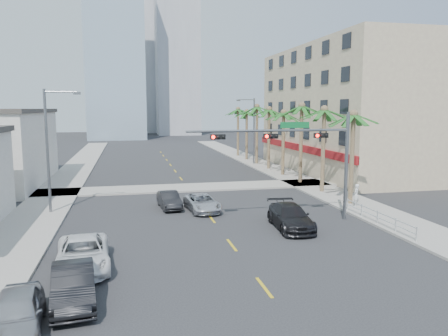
# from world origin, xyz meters

# --- Properties ---
(ground) EXTENTS (260.00, 260.00, 0.00)m
(ground) POSITION_xyz_m (0.00, 0.00, 0.00)
(ground) COLOR #262628
(ground) RESTS_ON ground
(sidewalk_right) EXTENTS (4.00, 120.00, 0.15)m
(sidewalk_right) POSITION_xyz_m (12.00, 20.00, 0.07)
(sidewalk_right) COLOR gray
(sidewalk_right) RESTS_ON ground
(sidewalk_left) EXTENTS (4.00, 120.00, 0.15)m
(sidewalk_left) POSITION_xyz_m (-12.00, 20.00, 0.07)
(sidewalk_left) COLOR gray
(sidewalk_left) RESTS_ON ground
(sidewalk_cross) EXTENTS (80.00, 4.00, 0.15)m
(sidewalk_cross) POSITION_xyz_m (0.00, 22.00, 0.07)
(sidewalk_cross) COLOR gray
(sidewalk_cross) RESTS_ON ground
(building_right) EXTENTS (15.25, 28.00, 15.00)m
(building_right) POSITION_xyz_m (21.99, 30.00, 7.50)
(building_right) COLOR tan
(building_right) RESTS_ON ground
(tower_far_left) EXTENTS (14.00, 14.00, 48.00)m
(tower_far_left) POSITION_xyz_m (-8.00, 95.00, 24.00)
(tower_far_left) COLOR #99B2C6
(tower_far_left) RESTS_ON ground
(tower_far_right) EXTENTS (12.00, 12.00, 60.00)m
(tower_far_right) POSITION_xyz_m (9.00, 110.00, 30.00)
(tower_far_right) COLOR #ADADB2
(tower_far_right) RESTS_ON ground
(tower_far_center) EXTENTS (16.00, 16.00, 42.00)m
(tower_far_center) POSITION_xyz_m (-3.00, 125.00, 21.00)
(tower_far_center) COLOR #ADADB2
(tower_far_center) RESTS_ON ground
(traffic_signal_mast) EXTENTS (11.12, 0.54, 7.20)m
(traffic_signal_mast) POSITION_xyz_m (5.78, 7.95, 5.06)
(traffic_signal_mast) COLOR slate
(traffic_signal_mast) RESTS_ON ground
(palm_tree_0) EXTENTS (4.80, 4.80, 7.80)m
(palm_tree_0) POSITION_xyz_m (11.60, 12.00, 7.08)
(palm_tree_0) COLOR brown
(palm_tree_0) RESTS_ON ground
(palm_tree_1) EXTENTS (4.80, 4.80, 8.16)m
(palm_tree_1) POSITION_xyz_m (11.60, 17.20, 7.43)
(palm_tree_1) COLOR brown
(palm_tree_1) RESTS_ON ground
(palm_tree_2) EXTENTS (4.80, 4.80, 8.52)m
(palm_tree_2) POSITION_xyz_m (11.60, 22.40, 7.78)
(palm_tree_2) COLOR brown
(palm_tree_2) RESTS_ON ground
(palm_tree_3) EXTENTS (4.80, 4.80, 7.80)m
(palm_tree_3) POSITION_xyz_m (11.60, 27.60, 7.08)
(palm_tree_3) COLOR brown
(palm_tree_3) RESTS_ON ground
(palm_tree_4) EXTENTS (4.80, 4.80, 8.16)m
(palm_tree_4) POSITION_xyz_m (11.60, 32.80, 7.43)
(palm_tree_4) COLOR brown
(palm_tree_4) RESTS_ON ground
(palm_tree_5) EXTENTS (4.80, 4.80, 8.52)m
(palm_tree_5) POSITION_xyz_m (11.60, 38.00, 7.78)
(palm_tree_5) COLOR brown
(palm_tree_5) RESTS_ON ground
(palm_tree_6) EXTENTS (4.80, 4.80, 7.80)m
(palm_tree_6) POSITION_xyz_m (11.60, 43.20, 7.08)
(palm_tree_6) COLOR brown
(palm_tree_6) RESTS_ON ground
(palm_tree_7) EXTENTS (4.80, 4.80, 8.16)m
(palm_tree_7) POSITION_xyz_m (11.60, 48.40, 7.43)
(palm_tree_7) COLOR brown
(palm_tree_7) RESTS_ON ground
(streetlight_left) EXTENTS (2.55, 0.25, 9.00)m
(streetlight_left) POSITION_xyz_m (-11.00, 14.00, 5.06)
(streetlight_left) COLOR slate
(streetlight_left) RESTS_ON ground
(streetlight_right) EXTENTS (2.55, 0.25, 9.00)m
(streetlight_right) POSITION_xyz_m (11.00, 38.00, 5.06)
(streetlight_right) COLOR slate
(streetlight_right) RESTS_ON ground
(guardrail) EXTENTS (0.08, 8.08, 1.00)m
(guardrail) POSITION_xyz_m (10.30, 6.00, 0.67)
(guardrail) COLOR silver
(guardrail) RESTS_ON ground
(car_parked_near) EXTENTS (2.19, 4.44, 1.46)m
(car_parked_near) POSITION_xyz_m (-9.40, -3.91, 0.73)
(car_parked_near) COLOR #A8A8AD
(car_parked_near) RESTS_ON ground
(car_parked_mid) EXTENTS (2.10, 4.71, 1.50)m
(car_parked_mid) POSITION_xyz_m (-7.80, -1.82, 0.75)
(car_parked_mid) COLOR black
(car_parked_mid) RESTS_ON ground
(car_parked_far) EXTENTS (2.84, 5.48, 1.48)m
(car_parked_far) POSITION_xyz_m (-7.80, 2.00, 0.74)
(car_parked_far) COLOR white
(car_parked_far) RESTS_ON ground
(car_lane_left) EXTENTS (1.75, 4.04, 1.29)m
(car_lane_left) POSITION_xyz_m (-2.57, 13.96, 0.65)
(car_lane_left) COLOR black
(car_lane_left) RESTS_ON ground
(car_lane_center) EXTENTS (2.50, 4.71, 1.26)m
(car_lane_center) POSITION_xyz_m (-0.24, 12.48, 0.63)
(car_lane_center) COLOR silver
(car_lane_center) RESTS_ON ground
(car_lane_right) EXTENTS (2.46, 5.35, 1.51)m
(car_lane_right) POSITION_xyz_m (4.48, 6.60, 0.76)
(car_lane_right) COLOR black
(car_lane_right) RESTS_ON ground
(pedestrian) EXTENTS (0.75, 0.75, 1.75)m
(pedestrian) POSITION_xyz_m (11.42, 10.81, 1.03)
(pedestrian) COLOR silver
(pedestrian) RESTS_ON sidewalk_right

